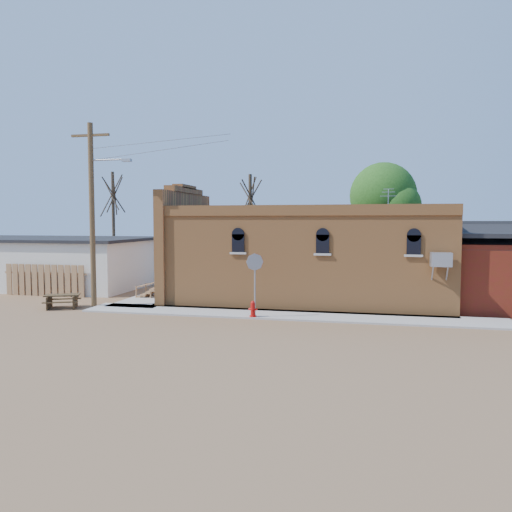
% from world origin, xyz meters
% --- Properties ---
extents(ground, '(120.00, 120.00, 0.00)m').
position_xyz_m(ground, '(0.00, 0.00, 0.00)').
color(ground, brown).
rests_on(ground, ground).
extents(sidewalk_south, '(19.00, 2.20, 0.08)m').
position_xyz_m(sidewalk_south, '(1.50, 0.90, 0.04)').
color(sidewalk_south, '#9E9991').
rests_on(sidewalk_south, ground).
extents(sidewalk_west, '(2.60, 10.00, 0.08)m').
position_xyz_m(sidewalk_west, '(-6.30, 6.00, 0.04)').
color(sidewalk_west, '#9E9991').
rests_on(sidewalk_west, ground).
extents(brick_bar, '(16.40, 7.97, 6.30)m').
position_xyz_m(brick_bar, '(1.64, 5.49, 2.34)').
color(brick_bar, '#CC7C3E').
rests_on(brick_bar, ground).
extents(red_shed, '(5.40, 6.40, 4.30)m').
position_xyz_m(red_shed, '(11.50, 5.50, 2.27)').
color(red_shed, '#56200E').
rests_on(red_shed, ground).
extents(storage_building, '(20.40, 8.40, 3.17)m').
position_xyz_m(storage_building, '(-19.00, 8.00, 1.60)').
color(storage_building, beige).
rests_on(storage_building, ground).
extents(wood_fence, '(5.20, 0.10, 1.80)m').
position_xyz_m(wood_fence, '(-12.80, 3.80, 0.90)').
color(wood_fence, '#916041').
rests_on(wood_fence, ground).
extents(utility_pole, '(3.12, 0.26, 9.00)m').
position_xyz_m(utility_pole, '(-8.14, 1.20, 4.77)').
color(utility_pole, brown).
rests_on(utility_pole, ground).
extents(tree_bare_near, '(2.80, 2.80, 7.65)m').
position_xyz_m(tree_bare_near, '(-3.00, 13.00, 5.96)').
color(tree_bare_near, '#463528').
rests_on(tree_bare_near, ground).
extents(tree_bare_far, '(2.80, 2.80, 8.16)m').
position_xyz_m(tree_bare_far, '(-14.00, 14.00, 6.36)').
color(tree_bare_far, '#463528').
rests_on(tree_bare_far, ground).
extents(tree_leafy, '(4.40, 4.40, 8.15)m').
position_xyz_m(tree_leafy, '(6.00, 13.50, 5.93)').
color(tree_leafy, '#463528').
rests_on(tree_leafy, ground).
extents(fire_hydrant, '(0.41, 0.40, 0.70)m').
position_xyz_m(fire_hydrant, '(0.17, -0.00, 0.42)').
color(fire_hydrant, '#AE0C09').
rests_on(fire_hydrant, sidewalk_south).
extents(stop_sign, '(0.69, 0.40, 2.78)m').
position_xyz_m(stop_sign, '(0.25, 0.00, 2.21)').
color(stop_sign, '#97979D').
rests_on(stop_sign, sidewalk_south).
extents(trash_barrel, '(0.67, 0.67, 0.87)m').
position_xyz_m(trash_barrel, '(-5.30, 3.30, 0.52)').
color(trash_barrel, navy).
rests_on(trash_barrel, sidewalk_west).
extents(picnic_table, '(1.97, 1.76, 0.67)m').
position_xyz_m(picnic_table, '(-9.50, 0.50, 0.44)').
color(picnic_table, '#43311B').
rests_on(picnic_table, ground).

